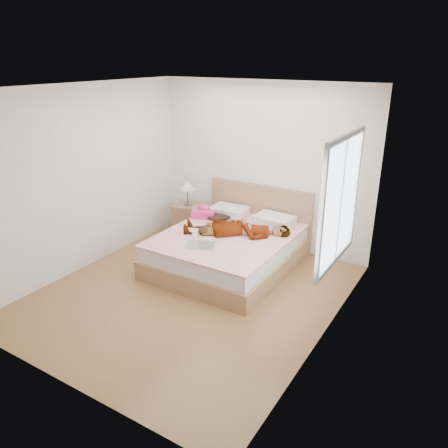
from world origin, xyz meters
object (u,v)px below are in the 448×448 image
(woman, at_px, (237,226))
(plush_toy, at_px, (205,229))
(phone, at_px, (223,208))
(coffee_mug, at_px, (195,234))
(magazine, at_px, (200,245))
(bed, at_px, (231,247))
(nightstand, at_px, (188,217))
(towel, at_px, (204,212))

(woman, height_order, plush_toy, woman)
(phone, distance_m, coffee_mug, 0.86)
(plush_toy, bearing_deg, magazine, -64.88)
(coffee_mug, bearing_deg, woman, 45.69)
(coffee_mug, bearing_deg, phone, 94.16)
(phone, bearing_deg, magazine, -99.38)
(magazine, bearing_deg, phone, 105.47)
(bed, xyz_separation_m, nightstand, (-1.19, 0.58, 0.05))
(phone, relative_size, coffee_mug, 0.74)
(woman, height_order, towel, woman)
(bed, bearing_deg, woman, 16.57)
(woman, bearing_deg, coffee_mug, -69.17)
(bed, height_order, nightstand, bed)
(magazine, relative_size, nightstand, 0.53)
(phone, height_order, coffee_mug, phone)
(magazine, bearing_deg, nightstand, 131.64)
(woman, bearing_deg, nightstand, -138.00)
(magazine, relative_size, plush_toy, 2.20)
(woman, bearing_deg, plush_toy, -79.08)
(plush_toy, bearing_deg, bed, 40.76)
(magazine, distance_m, plush_toy, 0.43)
(woman, height_order, bed, bed)
(coffee_mug, bearing_deg, plush_toy, 73.18)
(plush_toy, bearing_deg, woman, 35.78)
(phone, bearing_deg, nightstand, 144.34)
(plush_toy, bearing_deg, nightstand, 137.37)
(bed, relative_size, coffee_mug, 17.43)
(bed, bearing_deg, towel, 153.79)
(woman, distance_m, magazine, 0.70)
(towel, xyz_separation_m, nightstand, (-0.48, 0.23, -0.26))
(phone, bearing_deg, plush_toy, -105.39)
(woman, height_order, phone, woman)
(phone, xyz_separation_m, plush_toy, (0.11, -0.68, -0.10))
(bed, height_order, towel, bed)
(phone, bearing_deg, bed, -71.62)
(phone, bearing_deg, towel, 169.83)
(towel, xyz_separation_m, coffee_mug, (0.37, -0.77, -0.03))
(bed, relative_size, nightstand, 2.12)
(towel, bearing_deg, phone, 14.69)
(bed, distance_m, towel, 0.85)
(towel, distance_m, plush_toy, 0.73)
(bed, xyz_separation_m, coffee_mug, (-0.34, -0.42, 0.28))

